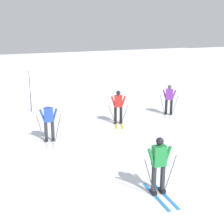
{
  "coord_description": "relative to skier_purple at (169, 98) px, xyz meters",
  "views": [
    {
      "loc": [
        -8.54,
        -6.46,
        4.51
      ],
      "look_at": [
        -1.09,
        5.06,
        0.9
      ],
      "focal_mm": 48.61,
      "sensor_mm": 36.0,
      "label": 1
    }
  ],
  "objects": [
    {
      "name": "ground_plane",
      "position": [
        -3.16,
        -5.73,
        -0.96
      ],
      "size": [
        120.0,
        120.0,
        0.0
      ],
      "primitive_type": "plane",
      "color": "white"
    },
    {
      "name": "far_snow_ridge",
      "position": [
        -3.16,
        16.18,
        0.14
      ],
      "size": [
        80.0,
        9.18,
        2.19
      ],
      "primitive_type": "cube",
      "color": "white",
      "rests_on": "ground"
    },
    {
      "name": "skier_purple",
      "position": [
        0.0,
        0.0,
        0.0
      ],
      "size": [
        1.43,
        1.36,
        1.71
      ],
      "color": "silver",
      "rests_on": "ground"
    },
    {
      "name": "skier_red",
      "position": [
        -3.37,
        0.11,
        -0.0
      ],
      "size": [
        1.1,
        1.58,
        1.71
      ],
      "color": "gold",
      "rests_on": "ground"
    },
    {
      "name": "skier_blue",
      "position": [
        -7.28,
        -0.45,
        0.0
      ],
      "size": [
        0.95,
        1.63,
        1.71
      ],
      "color": "silver",
      "rests_on": "ground"
    },
    {
      "name": "skier_green",
      "position": [
        -6.31,
        -6.3,
        -0.04
      ],
      "size": [
        0.98,
        1.64,
        1.71
      ],
      "color": "#237AC6",
      "rests_on": "ground"
    },
    {
      "name": "trail_marker_pole",
      "position": [
        -6.3,
        4.89,
        0.24
      ],
      "size": [
        0.04,
        0.04,
        2.4
      ],
      "primitive_type": "cylinder",
      "color": "black",
      "rests_on": "ground"
    }
  ]
}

